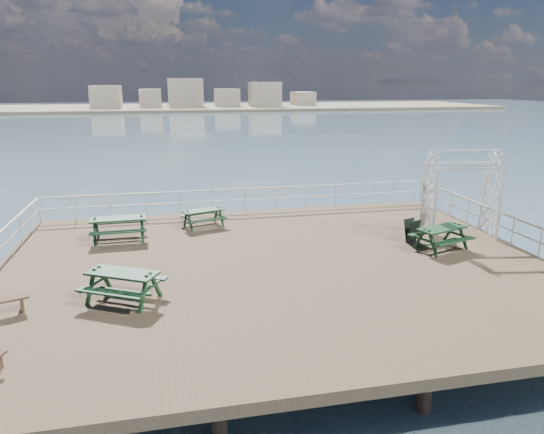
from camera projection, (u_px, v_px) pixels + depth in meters
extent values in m
cube|color=brown|center=(276.00, 267.00, 16.11)|extent=(18.00, 14.00, 0.30)
plane|color=#436071|center=(200.00, 154.00, 54.31)|extent=(300.00, 300.00, 0.00)
cube|color=tan|center=(229.00, 107.00, 146.70)|extent=(160.00, 40.00, 0.80)
cube|color=beige|center=(106.00, 97.00, 136.03)|extent=(8.00, 8.00, 6.00)
cube|color=beige|center=(150.00, 98.00, 138.54)|extent=(6.00, 8.00, 5.00)
cube|color=beige|center=(186.00, 93.00, 140.12)|extent=(10.00, 8.00, 8.00)
cube|color=beige|center=(227.00, 98.00, 142.90)|extent=(7.00, 8.00, 5.00)
cube|color=beige|center=(264.00, 94.00, 144.80)|extent=(9.00, 8.00, 7.00)
cube|color=beige|center=(305.00, 99.00, 147.78)|extent=(6.00, 8.00, 4.00)
cylinder|color=brown|center=(72.00, 260.00, 20.13)|extent=(0.36, 0.36, 2.10)
cylinder|color=brown|center=(405.00, 237.00, 23.10)|extent=(0.36, 0.36, 2.10)
cube|color=silver|center=(244.00, 189.00, 22.24)|extent=(17.70, 0.07, 0.07)
cube|color=silver|center=(245.00, 200.00, 22.38)|extent=(17.70, 0.05, 0.05)
cylinder|color=silver|center=(39.00, 210.00, 20.62)|extent=(0.05, 0.05, 1.10)
cube|color=silver|center=(515.00, 218.00, 17.54)|extent=(0.07, 13.70, 0.07)
cube|color=silver|center=(513.00, 231.00, 17.67)|extent=(0.05, 13.70, 0.05)
cube|color=black|center=(118.00, 219.00, 18.24)|extent=(2.04, 0.84, 0.07)
cube|color=black|center=(120.00, 222.00, 18.96)|extent=(2.03, 0.33, 0.06)
cube|color=black|center=(118.00, 232.00, 17.70)|extent=(2.03, 0.33, 0.06)
cube|color=black|center=(96.00, 229.00, 18.15)|extent=(0.13, 1.63, 0.07)
cube|color=black|center=(142.00, 226.00, 18.52)|extent=(0.13, 1.63, 0.07)
cube|color=black|center=(97.00, 228.00, 18.48)|extent=(0.11, 0.58, 0.98)
cube|color=black|center=(95.00, 233.00, 17.85)|extent=(0.11, 0.58, 0.98)
cube|color=black|center=(142.00, 225.00, 18.85)|extent=(0.11, 0.58, 0.98)
cube|color=black|center=(142.00, 230.00, 18.22)|extent=(0.11, 0.58, 0.98)
cube|color=black|center=(120.00, 233.00, 18.39)|extent=(1.80, 0.14, 0.07)
cube|color=black|center=(203.00, 210.00, 20.00)|extent=(1.76, 1.11, 0.05)
cube|color=black|center=(199.00, 214.00, 20.53)|extent=(1.64, 0.72, 0.05)
cube|color=black|center=(209.00, 220.00, 19.61)|extent=(1.64, 0.72, 0.05)
cube|color=black|center=(188.00, 219.00, 19.75)|extent=(0.47, 1.29, 0.05)
cube|color=black|center=(219.00, 215.00, 20.40)|extent=(0.47, 1.29, 0.05)
cube|color=black|center=(186.00, 219.00, 19.99)|extent=(0.21, 0.47, 0.80)
cube|color=black|center=(190.00, 222.00, 19.54)|extent=(0.21, 0.47, 0.80)
cube|color=black|center=(216.00, 214.00, 20.65)|extent=(0.21, 0.47, 0.80)
cube|color=black|center=(221.00, 217.00, 20.19)|extent=(0.21, 0.47, 0.80)
cube|color=black|center=(204.00, 221.00, 20.12)|extent=(1.42, 0.51, 0.05)
cube|color=black|center=(442.00, 228.00, 17.27)|extent=(1.99, 1.28, 0.06)
cube|color=black|center=(428.00, 232.00, 17.86)|extent=(1.85, 0.84, 0.05)
cube|color=black|center=(456.00, 241.00, 16.83)|extent=(1.85, 0.84, 0.05)
cube|color=black|center=(426.00, 240.00, 16.98)|extent=(0.55, 1.45, 0.06)
cube|color=black|center=(456.00, 234.00, 17.73)|extent=(0.55, 1.45, 0.06)
cube|color=black|center=(419.00, 239.00, 17.25)|extent=(0.25, 0.53, 0.91)
cube|color=black|center=(433.00, 244.00, 16.73)|extent=(0.25, 0.53, 0.91)
cube|color=black|center=(449.00, 233.00, 18.00)|extent=(0.25, 0.53, 0.91)
cube|color=black|center=(463.00, 237.00, 17.49)|extent=(0.25, 0.53, 0.91)
cube|color=black|center=(441.00, 242.00, 17.40)|extent=(1.59, 0.60, 0.06)
cube|color=black|center=(122.00, 273.00, 13.14)|extent=(2.06, 1.58, 0.06)
cube|color=black|center=(136.00, 275.00, 13.82)|extent=(1.83, 1.16, 0.05)
cube|color=black|center=(109.00, 293.00, 12.63)|extent=(1.83, 1.16, 0.05)
cube|color=black|center=(98.00, 281.00, 13.45)|extent=(0.82, 1.41, 0.06)
cube|color=black|center=(149.00, 288.00, 13.01)|extent=(0.82, 1.41, 0.06)
cube|color=black|center=(105.00, 279.00, 13.77)|extent=(0.34, 0.53, 0.94)
cube|color=black|center=(91.00, 287.00, 13.17)|extent=(0.34, 0.53, 0.94)
cube|color=black|center=(156.00, 285.00, 13.32)|extent=(0.34, 0.53, 0.94)
cube|color=black|center=(143.00, 295.00, 12.73)|extent=(0.34, 0.53, 0.94)
cube|color=black|center=(124.00, 291.00, 13.28)|extent=(1.55, 0.90, 0.06)
cube|color=brown|center=(22.00, 304.00, 12.69)|extent=(0.18, 0.32, 0.37)
cube|color=silver|center=(435.00, 206.00, 17.99)|extent=(0.12, 0.12, 2.69)
cube|color=silver|center=(422.00, 198.00, 19.28)|extent=(0.12, 0.12, 2.69)
cube|color=silver|center=(500.00, 206.00, 18.08)|extent=(0.12, 0.12, 2.69)
cube|color=silver|center=(483.00, 197.00, 19.37)|extent=(0.12, 0.12, 2.69)
cube|color=silver|center=(471.00, 169.00, 17.66)|extent=(2.67, 0.54, 0.09)
cube|color=silver|center=(457.00, 163.00, 18.95)|extent=(2.67, 0.54, 0.09)
cube|color=silver|center=(465.00, 151.00, 18.15)|extent=(2.67, 0.53, 0.08)
cube|color=black|center=(414.00, 231.00, 18.05)|extent=(0.58, 0.40, 0.88)
cube|color=black|center=(410.00, 230.00, 18.20)|extent=(0.58, 0.40, 0.88)
imported|color=silver|center=(428.00, 209.00, 19.15)|extent=(0.81, 0.66, 1.92)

